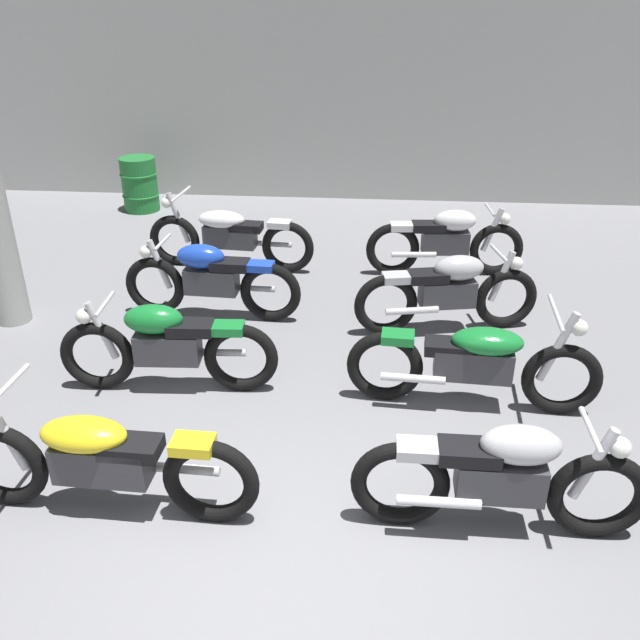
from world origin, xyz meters
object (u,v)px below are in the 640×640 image
Objects in this scene: motorcycle_right_row_3 at (446,240)px; motorcycle_left_row_0 at (100,459)px; motorcycle_right_row_2 at (448,291)px; oil_drum at (140,184)px; motorcycle_right_row_0 at (502,476)px; motorcycle_left_row_3 at (229,235)px; motorcycle_left_row_2 at (211,279)px; motorcycle_right_row_1 at (475,361)px; motorcycle_left_row_1 at (167,345)px.

motorcycle_left_row_0 is at bearing -120.76° from motorcycle_right_row_3.
oil_drum is at bearing 140.10° from motorcycle_right_row_2.
motorcycle_right_row_3 reaches higher than oil_drum.
motorcycle_right_row_0 is 8.21m from oil_drum.
motorcycle_left_row_3 is 1.11× the size of motorcycle_right_row_2.
motorcycle_left_row_3 is at bearing 93.67° from motorcycle_left_row_2.
motorcycle_left_row_3 is at bearing -179.52° from motorcycle_right_row_3.
motorcycle_right_row_2 and motorcycle_right_row_3 have the same top height.
motorcycle_right_row_1 reaches higher than motorcycle_right_row_3.
motorcycle_right_row_3 is (-0.01, 4.47, 0.00)m from motorcycle_right_row_0.
motorcycle_left_row_0 reaches higher than motorcycle_left_row_2.
motorcycle_left_row_2 is 3.07m from motorcycle_right_row_1.
motorcycle_left_row_1 is 1.00× the size of motorcycle_right_row_3.
motorcycle_left_row_2 is 1.01× the size of motorcycle_right_row_2.
motorcycle_left_row_1 is 3.12m from motorcycle_right_row_0.
motorcycle_right_row_3 is (0.10, 1.54, 0.00)m from motorcycle_right_row_2.
motorcycle_right_row_2 is at bearing 92.05° from motorcycle_right_row_0.
motorcycle_left_row_3 is 4.03m from motorcycle_right_row_1.
motorcycle_left_row_2 and motorcycle_right_row_2 have the same top height.
oil_drum is (-1.93, 2.30, -0.03)m from motorcycle_left_row_3.
motorcycle_left_row_0 reaches higher than motorcycle_right_row_2.
motorcycle_right_row_3 is at bearing 59.24° from motorcycle_left_row_0.
motorcycle_left_row_3 is (-0.05, 4.50, 0.00)m from motorcycle_left_row_0.
motorcycle_right_row_1 is at bearing -1.06° from motorcycle_left_row_1.
motorcycle_right_row_3 is at bearing 86.31° from motorcycle_right_row_2.
motorcycle_right_row_1 is at bearing 29.85° from motorcycle_left_row_0.
motorcycle_right_row_3 is at bearing 90.08° from motorcycle_right_row_1.
motorcycle_right_row_1 reaches higher than motorcycle_left_row_2.
motorcycle_left_row_1 is (-0.01, 1.60, 0.01)m from motorcycle_left_row_0.
motorcycle_right_row_0 is at bearing 1.12° from motorcycle_left_row_0.
motorcycle_left_row_1 and motorcycle_left_row_2 have the same top height.
motorcycle_right_row_3 is (2.70, 2.93, 0.00)m from motorcycle_left_row_1.
motorcycle_right_row_0 is at bearing -48.83° from motorcycle_left_row_2.
motorcycle_right_row_3 is at bearing 28.44° from motorcycle_left_row_2.
motorcycle_left_row_0 is at bearing -89.39° from motorcycle_left_row_3.
motorcycle_left_row_3 is at bearing -50.04° from oil_drum.
motorcycle_right_row_0 is 2.93m from motorcycle_right_row_2.
motorcycle_left_row_2 is 4.23m from oil_drum.
motorcycle_left_row_1 is at bearing 178.94° from motorcycle_right_row_1.
motorcycle_right_row_1 is 2.98m from motorcycle_right_row_3.
motorcycle_left_row_3 reaches higher than motorcycle_right_row_0.
motorcycle_right_row_0 is at bearing -55.30° from oil_drum.
motorcycle_right_row_3 is at bearing -26.03° from oil_drum.
motorcycle_right_row_1 is at bearing 90.04° from motorcycle_right_row_0.
oil_drum is at bearing 110.73° from motorcycle_left_row_1.
motorcycle_right_row_2 is at bearing 28.03° from motorcycle_left_row_1.
motorcycle_right_row_0 is at bearing -89.96° from motorcycle_right_row_1.
motorcycle_left_row_2 and motorcycle_right_row_0 have the same top height.
oil_drum is (-4.68, 5.26, -0.03)m from motorcycle_right_row_1.
oil_drum is at bearing 118.54° from motorcycle_left_row_2.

